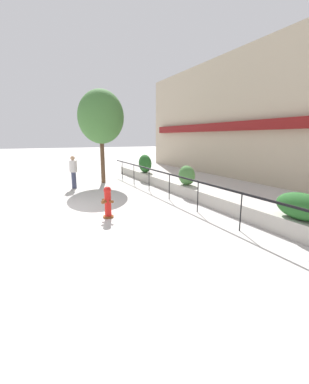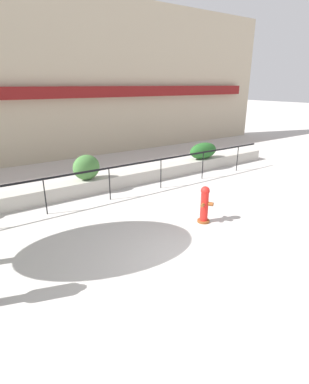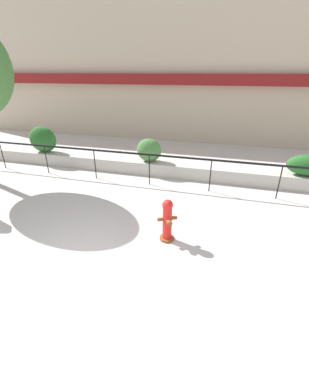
% 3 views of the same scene
% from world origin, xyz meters
% --- Properties ---
extents(ground_plane, '(120.00, 120.00, 0.00)m').
position_xyz_m(ground_plane, '(0.00, 0.00, 0.00)').
color(ground_plane, '#BCB7B2').
extents(building_facade, '(30.00, 1.36, 8.00)m').
position_xyz_m(building_facade, '(0.00, 11.98, 3.99)').
color(building_facade, tan).
rests_on(building_facade, ground).
extents(planter_wall_low, '(18.00, 0.70, 0.50)m').
position_xyz_m(planter_wall_low, '(0.00, 6.00, 0.25)').
color(planter_wall_low, '#B7B2A8').
rests_on(planter_wall_low, ground).
extents(fence_railing_segment, '(15.00, 0.05, 1.15)m').
position_xyz_m(fence_railing_segment, '(-0.00, 4.90, 1.02)').
color(fence_railing_segment, black).
rests_on(fence_railing_segment, ground).
extents(hedge_bush_1, '(0.98, 0.66, 0.91)m').
position_xyz_m(hedge_bush_1, '(-0.34, 6.00, 0.95)').
color(hedge_bush_1, '#427538').
rests_on(hedge_bush_1, planter_wall_low).
extents(hedge_bush_2, '(1.49, 0.68, 0.73)m').
position_xyz_m(hedge_bush_2, '(5.34, 6.00, 0.87)').
color(hedge_bush_2, '#235B23').
rests_on(hedge_bush_2, planter_wall_low).
extents(fire_hydrant, '(0.48, 0.49, 1.08)m').
position_xyz_m(fire_hydrant, '(1.40, 1.77, 0.55)').
color(fire_hydrant, brown).
rests_on(fire_hydrant, ground).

